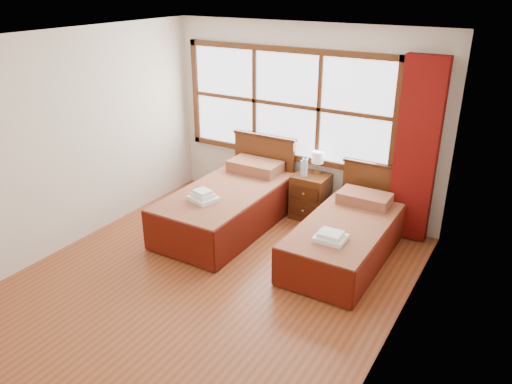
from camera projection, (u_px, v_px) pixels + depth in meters
The scene contains 15 objects.
floor at pixel (212, 279), 5.61m from camera, with size 4.50×4.50×0.00m, color brown.
ceiling at pixel (202, 39), 4.58m from camera, with size 4.50×4.50×0.00m, color white.
wall_back at pixel (303, 121), 6.87m from camera, with size 4.00×4.00×0.00m, color silver.
wall_left at pixel (73, 141), 6.03m from camera, with size 4.50×4.50×0.00m, color silver.
wall_right at pixel (402, 215), 4.16m from camera, with size 4.50×4.50×0.00m, color silver.
window at pixel (286, 105), 6.88m from camera, with size 3.16×0.06×1.56m.
curtain at pixel (416, 151), 6.06m from camera, with size 0.50×0.16×2.30m, color maroon.
bed_left at pixel (229, 204), 6.69m from camera, with size 1.07×2.09×1.04m.
bed_right at pixel (346, 237), 5.93m from camera, with size 0.94×1.96×0.91m.
nightstand at pixel (310, 196), 6.93m from camera, with size 0.47×0.46×0.63m.
towels_left at pixel (203, 196), 6.20m from camera, with size 0.39×0.36×0.14m.
towels_right at pixel (331, 237), 5.41m from camera, with size 0.34×0.30×0.10m.
lamp at pixel (318, 158), 6.79m from camera, with size 0.16×0.16×0.31m.
bottle_near at pixel (303, 167), 6.80m from camera, with size 0.06×0.06×0.22m.
bottle_far at pixel (305, 167), 6.74m from camera, with size 0.07×0.07×0.28m.
Camera 1 is at (2.86, -3.84, 3.13)m, focal length 35.00 mm.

